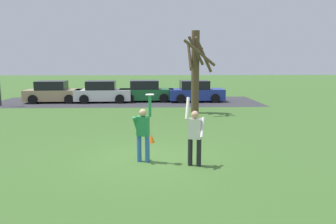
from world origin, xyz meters
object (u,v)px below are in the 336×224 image
parked_car_green (146,92)px  parked_car_tan (53,93)px  frisbee_disc (150,95)px  field_cone_orange (151,138)px  person_catcher (143,131)px  bare_tree_tall (196,69)px  parked_car_blue (196,92)px  parked_car_white (103,92)px  person_defender (195,133)px

parked_car_green → parked_car_tan: bearing=-179.2°
frisbee_disc → field_cone_orange: 3.15m
person_catcher → field_cone_orange: size_ratio=6.50×
parked_car_green → field_cone_orange: size_ratio=13.04×
person_catcher → bare_tree_tall: bare_tree_tall is taller
bare_tree_tall → parked_car_blue: bearing=82.8°
person_catcher → parked_car_green: bearing=107.5°
person_catcher → parked_car_green: size_ratio=0.50×
bare_tree_tall → field_cone_orange: bearing=-109.6°
parked_car_white → parked_car_blue: same height
parked_car_blue → field_cone_orange: 13.02m
bare_tree_tall → field_cone_orange: (-2.53, -7.09, -2.44)m
field_cone_orange → bare_tree_tall: bearing=70.4°
frisbee_disc → field_cone_orange: (0.00, 2.48, -1.93)m
person_catcher → parked_car_green: person_catcher is taller
parked_car_white → bare_tree_tall: 8.50m
person_defender → parked_car_blue: (1.91, 15.47, -0.25)m
person_catcher → bare_tree_tall: bearing=90.2°
person_catcher → frisbee_disc: size_ratio=7.93×
parked_car_tan → bare_tree_tall: (9.92, -5.43, 1.87)m
person_defender → parked_car_green: bearing=-67.0°
parked_car_tan → parked_car_green: (6.85, 0.38, 0.00)m
person_catcher → parked_car_white: size_ratio=0.50×
person_defender → parked_car_tan: person_defender is taller
person_catcher → bare_tree_tall: (2.75, 9.51, 1.62)m
person_defender → parked_car_white: size_ratio=0.49×
parked_car_green → field_cone_orange: (0.55, -12.90, -0.57)m
person_defender → parked_car_tan: size_ratio=0.49×
frisbee_disc → person_catcher: bearing=163.7°
parked_car_green → parked_car_blue: bearing=-6.9°
person_catcher → person_defender: bearing=-0.0°
frisbee_disc → person_defender: bearing=-16.3°
parked_car_green → parked_car_white: bearing=-175.2°
field_cone_orange → person_catcher: bearing=-95.2°
person_catcher → parked_car_white: 15.33m
parked_car_tan → bare_tree_tall: bearing=-31.1°
frisbee_disc → parked_car_green: size_ratio=0.06×
parked_car_green → bare_tree_tall: (3.08, -5.81, 1.87)m
person_catcher → field_cone_orange: bearing=101.1°
parked_car_tan → parked_car_white: (3.64, -0.03, 0.00)m
frisbee_disc → bare_tree_tall: bearing=75.2°
frisbee_disc → bare_tree_tall: 9.92m
person_catcher → parked_car_tan: size_ratio=0.50×
parked_car_green → bare_tree_tall: bare_tree_tall is taller
parked_car_blue → bare_tree_tall: 5.86m
parked_car_green → person_defender: bearing=-85.6°
parked_car_green → person_catcher: bearing=-91.1°
field_cone_orange → parked_car_blue: bearing=75.6°
person_catcher → bare_tree_tall: 10.03m
bare_tree_tall → person_defender: bearing=-97.0°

